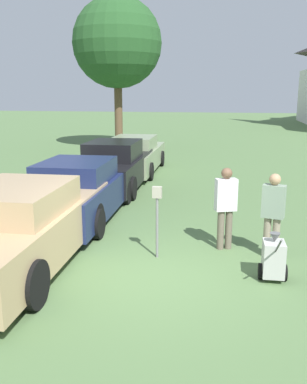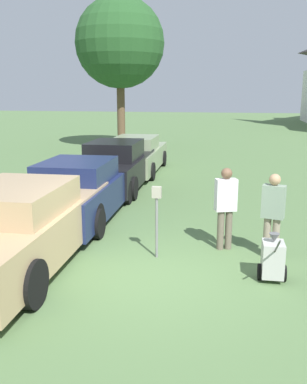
{
  "view_description": "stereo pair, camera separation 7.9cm",
  "coord_description": "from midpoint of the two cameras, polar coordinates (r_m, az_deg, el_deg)",
  "views": [
    {
      "loc": [
        1.21,
        -6.84,
        3.17
      ],
      "look_at": [
        -0.34,
        1.77,
        1.1
      ],
      "focal_mm": 40.0,
      "sensor_mm": 36.0,
      "label": 1
    },
    {
      "loc": [
        1.29,
        -6.82,
        3.17
      ],
      "look_at": [
        -0.34,
        1.77,
        1.1
      ],
      "focal_mm": 40.0,
      "sensor_mm": 36.0,
      "label": 2
    }
  ],
  "objects": [
    {
      "name": "parked_car_tan",
      "position": [
        8.32,
        -17.33,
        -4.37
      ],
      "size": [
        2.14,
        5.35,
        1.53
      ],
      "rotation": [
        0.0,
        0.0,
        0.03
      ],
      "color": "tan",
      "rests_on": "ground_plane"
    },
    {
      "name": "person_worker",
      "position": [
        8.72,
        9.34,
        -1.53
      ],
      "size": [
        0.47,
        0.34,
        1.69
      ],
      "rotation": [
        0.0,
        0.0,
        3.47
      ],
      "color": "#665B4C",
      "rests_on": "ground_plane"
    },
    {
      "name": "parked_car_sage",
      "position": [
        17.09,
        -2.65,
        4.88
      ],
      "size": [
        2.02,
        5.08,
        1.44
      ],
      "rotation": [
        0.0,
        0.0,
        0.03
      ],
      "color": "gray",
      "rests_on": "ground_plane"
    },
    {
      "name": "parked_car_navy",
      "position": [
        11.0,
        -10.13,
        0.11
      ],
      "size": [
        2.09,
        4.91,
        1.5
      ],
      "rotation": [
        0.0,
        0.0,
        0.03
      ],
      "color": "#19234C",
      "rests_on": "ground_plane"
    },
    {
      "name": "ground_plane",
      "position": [
        7.63,
        -0.14,
        -11.22
      ],
      "size": [
        120.0,
        120.0,
        0.0
      ],
      "primitive_type": "plane",
      "color": "#517042"
    },
    {
      "name": "parking_meter",
      "position": [
        8.15,
        0.21,
        -2.25
      ],
      "size": [
        0.18,
        0.09,
        1.42
      ],
      "color": "slate",
      "rests_on": "ground_plane"
    },
    {
      "name": "parked_car_black",
      "position": [
        14.22,
        -5.33,
        3.39
      ],
      "size": [
        2.03,
        4.88,
        1.59
      ],
      "rotation": [
        0.0,
        0.0,
        0.03
      ],
      "color": "black",
      "rests_on": "ground_plane"
    },
    {
      "name": "person_supervisor",
      "position": [
        8.48,
        15.39,
        -2.41
      ],
      "size": [
        0.46,
        0.32,
        1.66
      ],
      "rotation": [
        0.0,
        0.0,
        2.88
      ],
      "color": "gray",
      "rests_on": "ground_plane"
    },
    {
      "name": "equipment_cart",
      "position": [
        7.64,
        15.41,
        -8.55
      ],
      "size": [
        0.48,
        0.99,
        1.0
      ],
      "rotation": [
        0.0,
        0.0,
        0.02
      ],
      "color": "#B2B2AD",
      "rests_on": "ground_plane"
    },
    {
      "name": "shade_tree",
      "position": [
        24.45,
        -4.96,
        19.17
      ],
      "size": [
        4.83,
        4.83,
        8.13
      ],
      "color": "brown",
      "rests_on": "ground_plane"
    }
  ]
}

